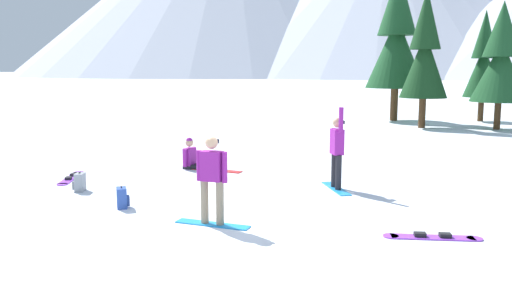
% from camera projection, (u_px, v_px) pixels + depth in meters
% --- Properties ---
extents(ground_plane, '(800.00, 800.00, 0.00)m').
position_uv_depth(ground_plane, '(233.00, 219.00, 10.38)').
color(ground_plane, silver).
extents(snowboarder_foreground, '(1.49, 0.41, 1.70)m').
position_uv_depth(snowboarder_foreground, '(212.00, 178.00, 9.85)').
color(snowboarder_foreground, '#1E8CD8').
rests_on(snowboarder_foreground, ground_plane).
extents(snowboarder_midground, '(0.91, 1.46, 2.04)m').
position_uv_depth(snowboarder_midground, '(337.00, 150.00, 12.81)').
color(snowboarder_midground, '#1E8CD8').
rests_on(snowboarder_midground, ground_plane).
extents(snowboarder_background, '(1.84, 0.67, 0.93)m').
position_uv_depth(snowboarder_background, '(195.00, 158.00, 15.52)').
color(snowboarder_background, black).
rests_on(snowboarder_background, ground_plane).
extents(loose_snowboard_near_left, '(0.89, 1.85, 0.09)m').
position_uv_depth(loose_snowboard_near_left, '(71.00, 178.00, 14.20)').
color(loose_snowboard_near_left, '#993FD8').
rests_on(loose_snowboard_near_left, ground_plane).
extents(loose_snowboard_near_right, '(1.73, 0.58, 0.09)m').
position_uv_depth(loose_snowboard_near_right, '(432.00, 237.00, 9.19)').
color(loose_snowboard_near_right, '#993FD8').
rests_on(loose_snowboard_near_right, ground_plane).
extents(backpack_blue, '(0.37, 0.38, 0.47)m').
position_uv_depth(backpack_blue, '(122.00, 198.00, 11.16)').
color(backpack_blue, '#2D4C9E').
rests_on(backpack_blue, ground_plane).
extents(backpack_grey, '(0.33, 0.36, 0.47)m').
position_uv_depth(backpack_grey, '(80.00, 182.00, 12.70)').
color(backpack_grey, gray).
rests_on(backpack_grey, ground_plane).
extents(pine_tree_short, '(2.07, 2.07, 6.19)m').
position_uv_depth(pine_tree_short, '(484.00, 61.00, 29.24)').
color(pine_tree_short, '#472D19').
rests_on(pine_tree_short, ground_plane).
extents(pine_tree_broad, '(2.32, 2.32, 6.85)m').
position_uv_depth(pine_tree_broad, '(425.00, 53.00, 25.89)').
color(pine_tree_broad, '#472D19').
rests_on(pine_tree_broad, ground_plane).
extents(pine_tree_twin, '(2.70, 2.70, 6.17)m').
position_uv_depth(pine_tree_twin, '(501.00, 60.00, 25.19)').
color(pine_tree_twin, '#472D19').
rests_on(pine_tree_twin, ground_plane).
extents(pine_tree_leaning, '(3.32, 3.32, 8.46)m').
position_uv_depth(pine_tree_leaning, '(396.00, 39.00, 29.48)').
color(pine_tree_leaning, '#472D19').
rests_on(pine_tree_leaning, ground_plane).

